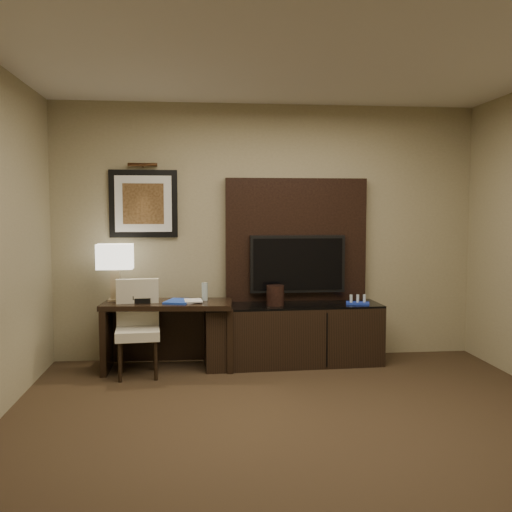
{
  "coord_description": "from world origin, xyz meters",
  "views": [
    {
      "loc": [
        -0.75,
        -3.55,
        1.58
      ],
      "look_at": [
        -0.19,
        1.8,
        1.15
      ],
      "focal_mm": 40.0,
      "sensor_mm": 36.0,
      "label": 1
    }
  ],
  "objects": [
    {
      "name": "floor",
      "position": [
        0.0,
        0.0,
        -0.01
      ],
      "size": [
        4.5,
        5.0,
        0.01
      ],
      "primitive_type": "cube",
      "color": "#2F2115",
      "rests_on": "ground"
    },
    {
      "name": "wall_back",
      "position": [
        0.0,
        2.5,
        1.35
      ],
      "size": [
        4.5,
        0.01,
        2.7
      ],
      "primitive_type": "cube",
      "color": "gray",
      "rests_on": "floor"
    },
    {
      "name": "minibar_tray",
      "position": [
        0.89,
        2.1,
        0.66
      ],
      "size": [
        0.26,
        0.2,
        0.08
      ],
      "primitive_type": null,
      "rotation": [
        0.0,
        0.0,
        -0.27
      ],
      "color": "#1B34B2",
      "rests_on": "credenza"
    },
    {
      "name": "ceiling",
      "position": [
        0.0,
        0.0,
        2.7
      ],
      "size": [
        4.5,
        5.0,
        0.01
      ],
      "primitive_type": "cube",
      "color": "silver",
      "rests_on": "wall_back"
    },
    {
      "name": "water_bottle",
      "position": [
        -0.68,
        2.15,
        0.77
      ],
      "size": [
        0.06,
        0.06,
        0.18
      ],
      "primitive_type": "cylinder",
      "rotation": [
        0.0,
        0.0,
        0.05
      ],
      "color": "#A9BCBF",
      "rests_on": "desk"
    },
    {
      "name": "desk_phone",
      "position": [
        -1.3,
        2.09,
        0.73
      ],
      "size": [
        0.21,
        0.19,
        0.1
      ],
      "primitive_type": null,
      "rotation": [
        0.0,
        0.0,
        -0.1
      ],
      "color": "black",
      "rests_on": "desk"
    },
    {
      "name": "book",
      "position": [
        -0.88,
        2.04,
        0.79
      ],
      "size": [
        0.17,
        0.03,
        0.23
      ],
      "primitive_type": "imported",
      "rotation": [
        0.0,
        0.0,
        0.08
      ],
      "color": "tan",
      "rests_on": "desk"
    },
    {
      "name": "credenza",
      "position": [
        0.22,
        2.15,
        0.31
      ],
      "size": [
        1.82,
        0.57,
        0.62
      ],
      "primitive_type": "cube",
      "rotation": [
        0.0,
        0.0,
        0.04
      ],
      "color": "black",
      "rests_on": "floor"
    },
    {
      "name": "blue_folder",
      "position": [
        -0.93,
        2.06,
        0.69
      ],
      "size": [
        0.31,
        0.36,
        0.02
      ],
      "primitive_type": "cube",
      "rotation": [
        0.0,
        0.0,
        -0.31
      ],
      "color": "#1C3FB6",
      "rests_on": "desk"
    },
    {
      "name": "table_lamp",
      "position": [
        -1.57,
        2.22,
        0.94
      ],
      "size": [
        0.37,
        0.27,
        0.53
      ],
      "primitive_type": null,
      "rotation": [
        0.0,
        0.0,
        0.29
      ],
      "color": "tan",
      "rests_on": "desk"
    },
    {
      "name": "tv_wall_panel",
      "position": [
        0.3,
        2.44,
        1.27
      ],
      "size": [
        1.5,
        0.12,
        1.3
      ],
      "primitive_type": "cube",
      "color": "black",
      "rests_on": "wall_back"
    },
    {
      "name": "tv",
      "position": [
        0.3,
        2.34,
        1.02
      ],
      "size": [
        1.0,
        0.08,
        0.6
      ],
      "primitive_type": "cube",
      "color": "black",
      "rests_on": "tv_wall_panel"
    },
    {
      "name": "desk_chair",
      "position": [
        -1.32,
        1.87,
        0.42
      ],
      "size": [
        0.45,
        0.5,
        0.85
      ],
      "primitive_type": null,
      "rotation": [
        0.0,
        0.0,
        0.09
      ],
      "color": "beige",
      "rests_on": "floor"
    },
    {
      "name": "picture_light",
      "position": [
        -1.3,
        2.44,
        2.05
      ],
      "size": [
        0.04,
        0.04,
        0.3
      ],
      "primitive_type": "cylinder",
      "color": "#3E2513",
      "rests_on": "wall_back"
    },
    {
      "name": "artwork",
      "position": [
        -1.3,
        2.48,
        1.65
      ],
      "size": [
        0.7,
        0.04,
        0.7
      ],
      "primitive_type": "cube",
      "color": "black",
      "rests_on": "wall_back"
    },
    {
      "name": "ice_bucket",
      "position": [
        0.04,
        2.12,
        0.72
      ],
      "size": [
        0.2,
        0.2,
        0.2
      ],
      "primitive_type": "cylinder",
      "rotation": [
        0.0,
        0.0,
        -0.08
      ],
      "color": "black",
      "rests_on": "credenza"
    },
    {
      "name": "desk",
      "position": [
        -1.04,
        2.1,
        0.34
      ],
      "size": [
        1.31,
        0.65,
        0.68
      ],
      "primitive_type": "cube",
      "rotation": [
        0.0,
        0.0,
        -0.09
      ],
      "color": "black",
      "rests_on": "floor"
    }
  ]
}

